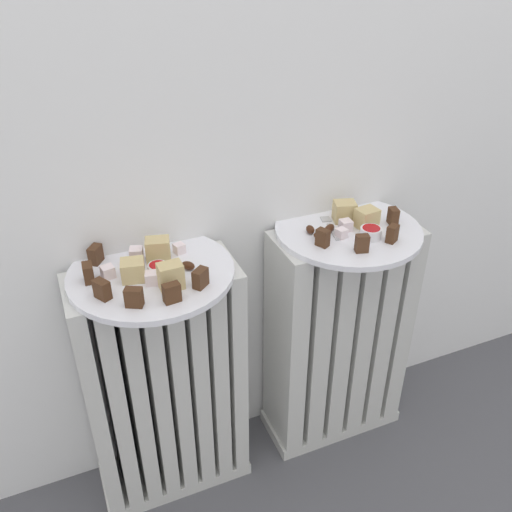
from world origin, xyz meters
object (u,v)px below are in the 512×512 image
at_px(radiator_left, 165,388).
at_px(jam_bowl_left, 158,269).
at_px(fork, 330,226).
at_px(plate_left, 151,273).
at_px(radiator_right, 337,338).
at_px(plate_right, 348,230).
at_px(jam_bowl_right, 371,232).

relative_size(radiator_left, jam_bowl_left, 15.49).
xyz_separation_m(jam_bowl_left, fork, (0.38, 0.04, -0.01)).
xyz_separation_m(radiator_left, plate_left, (-0.00, 0.00, 0.29)).
height_order(plate_left, jam_bowl_left, jam_bowl_left).
bearing_deg(radiator_right, jam_bowl_left, -177.50).
bearing_deg(fork, radiator_left, -177.29).
xyz_separation_m(radiator_left, plate_right, (0.42, 0.00, 0.29)).
height_order(radiator_right, jam_bowl_left, jam_bowl_left).
bearing_deg(plate_right, jam_bowl_right, -70.35).
relative_size(jam_bowl_right, fork, 0.42).
distance_m(plate_right, fork, 0.04).
height_order(plate_right, jam_bowl_right, jam_bowl_right).
bearing_deg(jam_bowl_right, plate_left, 173.04).
height_order(plate_left, plate_right, same).
xyz_separation_m(plate_left, jam_bowl_right, (0.44, -0.05, 0.02)).
xyz_separation_m(radiator_right, jam_bowl_left, (-0.41, -0.02, 0.31)).
bearing_deg(fork, radiator_right, -28.16).
height_order(plate_right, jam_bowl_left, jam_bowl_left).
height_order(jam_bowl_right, fork, jam_bowl_right).
distance_m(plate_left, jam_bowl_left, 0.03).
height_order(radiator_right, plate_left, plate_left).
bearing_deg(radiator_left, plate_right, 0.00).
bearing_deg(plate_left, plate_right, 0.00).
bearing_deg(plate_left, jam_bowl_left, -62.60).
distance_m(radiator_left, fork, 0.49).
xyz_separation_m(radiator_right, plate_left, (-0.42, 0.00, 0.29)).
distance_m(plate_right, jam_bowl_left, 0.41).
relative_size(radiator_left, fork, 5.53).
distance_m(radiator_left, jam_bowl_right, 0.54).
height_order(jam_bowl_left, jam_bowl_right, jam_bowl_right).
xyz_separation_m(plate_left, fork, (0.39, 0.02, 0.01)).
height_order(radiator_right, fork, fork).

